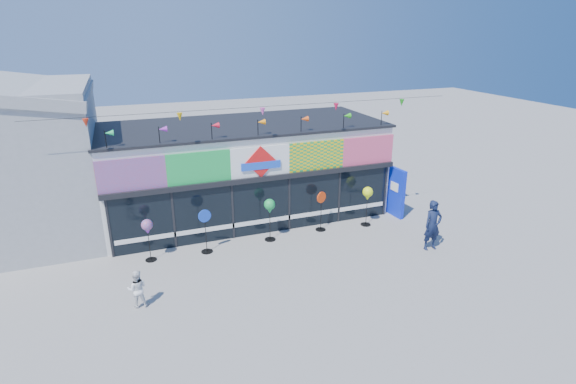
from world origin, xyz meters
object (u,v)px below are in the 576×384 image
spinner_3 (321,210)px  spinner_4 (368,195)px  blue_sign (396,192)px  adult_man (433,225)px  spinner_1 (206,230)px  spinner_2 (270,207)px  spinner_0 (147,228)px  child (137,289)px

spinner_3 → spinner_4: size_ratio=0.98×
blue_sign → adult_man: blue_sign is taller
spinner_1 → spinner_4: 6.93m
blue_sign → spinner_1: blue_sign is taller
spinner_2 → spinner_4: 4.33m
spinner_3 → adult_man: 4.45m
blue_sign → spinner_3: bearing=179.2°
spinner_4 → adult_man: size_ratio=0.88×
blue_sign → spinner_0: blue_sign is taller
adult_man → child: bearing=-177.6°
adult_man → spinner_3: bearing=139.1°
blue_sign → child: bearing=-168.5°
spinner_1 → blue_sign: bearing=3.8°
spinner_0 → spinner_1: (2.05, -0.08, -0.38)m
child → spinner_2: bearing=-142.8°
blue_sign → spinner_3: blue_sign is taller
blue_sign → spinner_4: (-1.74, -0.50, 0.28)m
spinner_0 → spinner_2: 4.63m
adult_man → child: adult_man is taller
spinner_2 → child: (-5.20, -2.94, -0.79)m
spinner_0 → child: size_ratio=1.34×
spinner_3 → child: size_ratio=1.41×
spinner_0 → spinner_2: spinner_2 is taller
spinner_3 → spinner_4: (2.04, -0.22, 0.49)m
blue_sign → child: blue_sign is taller
spinner_0 → spinner_4: spinner_4 is taller
spinner_0 → child: 3.00m
spinner_0 → adult_man: (10.17, -2.82, -0.32)m
spinner_3 → blue_sign: bearing=4.3°
blue_sign → spinner_0: 10.72m
spinner_2 → spinner_3: spinner_2 is taller
adult_man → spinner_2: bearing=154.6°
blue_sign → spinner_1: size_ratio=1.28×
spinner_1 → spinner_4: (6.91, 0.08, 0.48)m
spinner_1 → spinner_4: bearing=0.7°
spinner_1 → spinner_0: bearing=177.8°
spinner_3 → spinner_4: spinner_4 is taller
blue_sign → spinner_4: bearing=-169.1°
spinner_4 → blue_sign: bearing=16.0°
spinner_3 → spinner_0: bearing=-178.2°
spinner_3 → spinner_4: 2.11m
spinner_1 → spinner_4: size_ratio=0.99×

